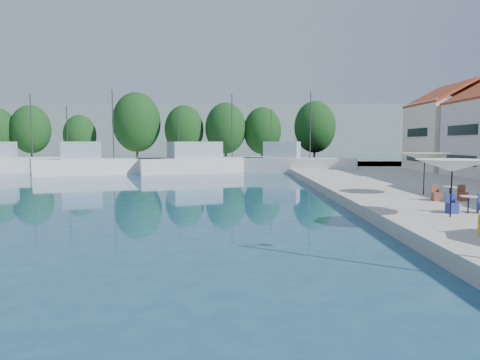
{
  "coord_description": "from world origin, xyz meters",
  "views": [
    {
      "loc": [
        -0.01,
        3.57,
        3.67
      ],
      "look_at": [
        0.04,
        26.0,
        1.71
      ],
      "focal_mm": 32.0,
      "sensor_mm": 36.0,
      "label": 1
    }
  ],
  "objects_px": {
    "trawler_02": "(98,165)",
    "umbrella_white": "(452,166)",
    "umbrella_cream": "(425,157)",
    "trawler_04": "(296,164)",
    "trawler_01": "(11,164)",
    "trawler_03": "(214,163)"
  },
  "relations": [
    {
      "from": "trawler_02",
      "to": "umbrella_white",
      "type": "height_order",
      "value": "trawler_02"
    },
    {
      "from": "umbrella_cream",
      "to": "trawler_04",
      "type": "bearing_deg",
      "value": 98.34
    },
    {
      "from": "trawler_02",
      "to": "trawler_01",
      "type": "bearing_deg",
      "value": 142.54
    },
    {
      "from": "trawler_03",
      "to": "umbrella_cream",
      "type": "height_order",
      "value": "trawler_03"
    },
    {
      "from": "trawler_02",
      "to": "umbrella_white",
      "type": "distance_m",
      "value": 40.75
    },
    {
      "from": "umbrella_white",
      "to": "trawler_01",
      "type": "bearing_deg",
      "value": 135.97
    },
    {
      "from": "trawler_01",
      "to": "trawler_03",
      "type": "relative_size",
      "value": 0.97
    },
    {
      "from": "trawler_03",
      "to": "umbrella_cream",
      "type": "distance_m",
      "value": 31.96
    },
    {
      "from": "trawler_01",
      "to": "trawler_03",
      "type": "height_order",
      "value": "same"
    },
    {
      "from": "umbrella_cream",
      "to": "trawler_02",
      "type": "bearing_deg",
      "value": 138.26
    },
    {
      "from": "trawler_01",
      "to": "umbrella_cream",
      "type": "relative_size",
      "value": 6.65
    },
    {
      "from": "trawler_03",
      "to": "trawler_04",
      "type": "distance_m",
      "value": 10.25
    },
    {
      "from": "trawler_01",
      "to": "umbrella_white",
      "type": "relative_size",
      "value": 6.53
    },
    {
      "from": "trawler_01",
      "to": "umbrella_cream",
      "type": "bearing_deg",
      "value": -55.37
    },
    {
      "from": "trawler_02",
      "to": "umbrella_white",
      "type": "bearing_deg",
      "value": -70.93
    },
    {
      "from": "trawler_03",
      "to": "umbrella_white",
      "type": "height_order",
      "value": "trawler_03"
    },
    {
      "from": "trawler_04",
      "to": "umbrella_white",
      "type": "height_order",
      "value": "trawler_04"
    },
    {
      "from": "trawler_02",
      "to": "trawler_04",
      "type": "bearing_deg",
      "value": -12.07
    },
    {
      "from": "umbrella_white",
      "to": "umbrella_cream",
      "type": "distance_m",
      "value": 7.95
    },
    {
      "from": "trawler_02",
      "to": "umbrella_cream",
      "type": "bearing_deg",
      "value": -60.81
    },
    {
      "from": "trawler_01",
      "to": "umbrella_cream",
      "type": "height_order",
      "value": "trawler_01"
    },
    {
      "from": "trawler_04",
      "to": "trawler_03",
      "type": "bearing_deg",
      "value": -169.92
    }
  ]
}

